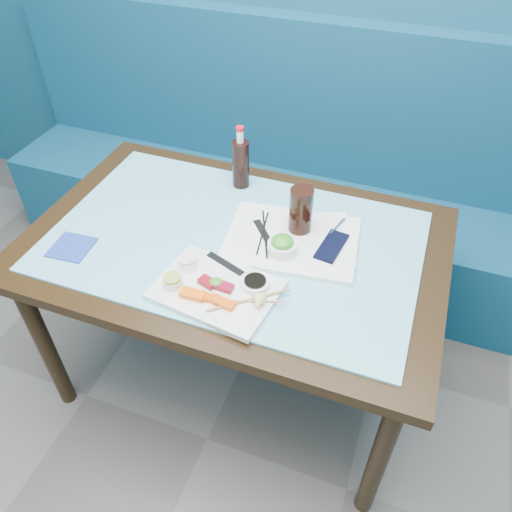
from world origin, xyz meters
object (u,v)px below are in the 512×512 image
(cola_glass, at_px, (301,210))
(seaweed_bowl, at_px, (282,248))
(cola_bottle_body, at_px, (241,164))
(serving_tray, at_px, (292,240))
(dining_table, at_px, (235,259))
(blue_napkin, at_px, (72,247))
(sashimi_plate, at_px, (216,290))
(booth_bench, at_px, (299,195))

(cola_glass, bearing_deg, seaweed_bowl, -98.75)
(cola_glass, xyz_separation_m, cola_bottle_body, (-0.29, 0.20, -0.00))
(seaweed_bowl, distance_m, cola_glass, 0.15)
(serving_tray, relative_size, cola_glass, 2.70)
(dining_table, bearing_deg, serving_tray, 16.15)
(blue_napkin, bearing_deg, seaweed_bowl, 17.10)
(dining_table, bearing_deg, seaweed_bowl, -6.94)
(cola_bottle_body, bearing_deg, dining_table, -72.75)
(dining_table, xyz_separation_m, sashimi_plate, (0.04, -0.24, 0.10))
(cola_glass, bearing_deg, dining_table, -150.90)
(booth_bench, xyz_separation_m, serving_tray, (0.19, -0.79, 0.39))
(sashimi_plate, distance_m, blue_napkin, 0.53)
(booth_bench, relative_size, seaweed_bowl, 31.90)
(serving_tray, height_order, cola_glass, cola_glass)
(booth_bench, height_order, cola_glass, booth_bench)
(sashimi_plate, bearing_deg, seaweed_bowl, 66.77)
(dining_table, bearing_deg, cola_bottle_body, 107.25)
(serving_tray, distance_m, cola_glass, 0.10)
(booth_bench, bearing_deg, cola_bottle_body, -100.18)
(booth_bench, height_order, cola_bottle_body, booth_bench)
(booth_bench, height_order, seaweed_bowl, booth_bench)
(booth_bench, distance_m, cola_glass, 0.90)
(serving_tray, relative_size, blue_napkin, 3.37)
(serving_tray, xyz_separation_m, cola_bottle_body, (-0.28, 0.25, 0.08))
(dining_table, distance_m, cola_glass, 0.29)
(seaweed_bowl, bearing_deg, dining_table, 173.06)
(dining_table, height_order, cola_glass, cola_glass)
(cola_bottle_body, bearing_deg, serving_tray, -42.12)
(blue_napkin, bearing_deg, sashimi_plate, -2.02)
(dining_table, height_order, serving_tray, serving_tray)
(dining_table, height_order, sashimi_plate, sashimi_plate)
(seaweed_bowl, height_order, cola_glass, cola_glass)
(serving_tray, bearing_deg, blue_napkin, -164.27)
(cola_glass, distance_m, blue_napkin, 0.76)
(seaweed_bowl, height_order, blue_napkin, seaweed_bowl)
(booth_bench, bearing_deg, sashimi_plate, -87.76)
(serving_tray, bearing_deg, dining_table, -170.65)
(serving_tray, height_order, seaweed_bowl, seaweed_bowl)
(cola_bottle_body, relative_size, blue_napkin, 1.43)
(seaweed_bowl, xyz_separation_m, cola_bottle_body, (-0.27, 0.33, 0.06))
(blue_napkin, bearing_deg, booth_bench, 65.46)
(sashimi_plate, xyz_separation_m, seaweed_bowl, (0.13, 0.22, 0.03))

